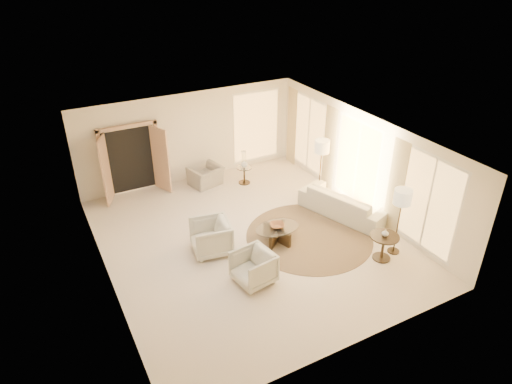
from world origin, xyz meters
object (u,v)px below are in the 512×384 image
armchair_right (253,266)px  end_vase (385,233)px  bowl (277,226)px  end_table (384,243)px  armchair_left (211,236)px  floor_lamp_near (322,149)px  side_table (244,173)px  side_vase (244,164)px  accent_chair (206,173)px  floor_lamp_far (402,200)px  sofa (345,203)px  coffee_table (277,232)px

armchair_right → end_vase: 3.21m
armchair_right → bowl: size_ratio=2.31×
armchair_right → end_table: size_ratio=1.22×
armchair_left → armchair_right: bearing=24.6°
bowl → floor_lamp_near: bearing=32.6°
end_table → side_table: end_table is taller
armchair_left → side_table: bearing=150.7°
side_vase → accent_chair: bearing=157.8°
armchair_right → floor_lamp_far: size_ratio=0.49×
sofa → side_table: bearing=9.2°
side_vase → end_table: bearing=-77.1°
armchair_left → floor_lamp_far: floor_lamp_far is taller
side_table → coffee_table: bearing=-102.3°
floor_lamp_far → side_vase: size_ratio=7.57×
end_vase → end_table: bearing=-90.0°
armchair_right → floor_lamp_near: size_ratio=0.47×
coffee_table → side_vase: bearing=77.7°
side_table → side_vase: bearing=-90.0°
coffee_table → end_vase: bearing=-44.0°
end_table → floor_lamp_far: floor_lamp_far is taller
floor_lamp_far → end_vase: (-0.45, -0.07, -0.74)m
accent_chair → end_vase: (2.27, -5.51, 0.32)m
accent_chair → coffee_table: size_ratio=0.65×
bowl → end_table: bearing=-44.0°
floor_lamp_far → side_vase: bearing=107.8°
accent_chair → coffee_table: accent_chair is taller
accent_chair → side_table: 1.20m
armchair_left → side_table: size_ratio=1.68×
floor_lamp_near → floor_lamp_far: floor_lamp_near is taller
floor_lamp_near → end_table: bearing=-97.8°
floor_lamp_near → bowl: floor_lamp_near is taller
coffee_table → side_table: size_ratio=2.63×
floor_lamp_near → side_vase: (-1.61, 1.77, -0.85)m
coffee_table → side_table: (0.71, 3.25, 0.06)m
armchair_right → side_table: 4.77m
coffee_table → end_vase: size_ratio=8.42×
side_table → bowl: size_ratio=1.53×
armchair_left → floor_lamp_far: bearing=71.9°
bowl → side_vase: 3.33m
sofa → coffee_table: bearing=77.3°
sofa → accent_chair: (-2.72, 3.45, 0.04)m
side_vase → sofa: bearing=-61.8°
floor_lamp_near → end_vase: 3.40m
armchair_right → floor_lamp_near: (3.57, 2.58, 1.10)m
armchair_left → armchair_right: 1.53m
sofa → side_vase: size_ratio=11.04×
sofa → side_table: size_ratio=4.54×
armchair_right → end_table: armchair_right is taller
armchair_right → accent_chair: bearing=161.4°
armchair_left → accent_chair: armchair_left is taller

